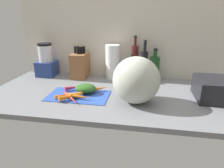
# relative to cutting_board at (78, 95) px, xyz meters

# --- Properties ---
(ground_plane) EXTENTS (1.70, 0.80, 0.03)m
(ground_plane) POSITION_rel_cutting_board_xyz_m (0.24, 0.10, -0.02)
(ground_plane) COLOR slate
(wall_back) EXTENTS (1.70, 0.03, 0.60)m
(wall_back) POSITION_rel_cutting_board_xyz_m (0.24, 0.48, 0.30)
(wall_back) COLOR beige
(wall_back) RESTS_ON ground_plane
(cutting_board) EXTENTS (0.39, 0.23, 0.01)m
(cutting_board) POSITION_rel_cutting_board_xyz_m (0.00, 0.00, 0.00)
(cutting_board) COLOR #2D51B7
(cutting_board) RESTS_ON ground_plane
(carrot_0) EXTENTS (0.12, 0.10, 0.03)m
(carrot_0) POSITION_rel_cutting_board_xyz_m (-0.06, 0.09, 0.02)
(carrot_0) COLOR #B2264C
(carrot_0) RESTS_ON cutting_board
(carrot_1) EXTENTS (0.13, 0.14, 0.03)m
(carrot_1) POSITION_rel_cutting_board_xyz_m (0.02, -0.00, 0.02)
(carrot_1) COLOR orange
(carrot_1) RESTS_ON cutting_board
(carrot_2) EXTENTS (0.16, 0.04, 0.03)m
(carrot_2) POSITION_rel_cutting_board_xyz_m (0.03, -0.06, 0.02)
(carrot_2) COLOR orange
(carrot_2) RESTS_ON cutting_board
(carrot_3) EXTENTS (0.11, 0.03, 0.02)m
(carrot_3) POSITION_rel_cutting_board_xyz_m (0.08, 0.10, 0.01)
(carrot_3) COLOR orange
(carrot_3) RESTS_ON cutting_board
(carrot_4) EXTENTS (0.14, 0.12, 0.03)m
(carrot_4) POSITION_rel_cutting_board_xyz_m (-0.02, -0.07, 0.02)
(carrot_4) COLOR orange
(carrot_4) RESTS_ON cutting_board
(carrot_5) EXTENTS (0.14, 0.15, 0.02)m
(carrot_5) POSITION_rel_cutting_board_xyz_m (-0.01, -0.09, 0.02)
(carrot_5) COLOR red
(carrot_5) RESTS_ON cutting_board
(carrot_6) EXTENTS (0.09, 0.09, 0.02)m
(carrot_6) POSITION_rel_cutting_board_xyz_m (-0.08, -0.05, 0.01)
(carrot_6) COLOR orange
(carrot_6) RESTS_ON cutting_board
(carrot_7) EXTENTS (0.14, 0.11, 0.03)m
(carrot_7) POSITION_rel_cutting_board_xyz_m (0.11, 0.08, 0.02)
(carrot_7) COLOR orange
(carrot_7) RESTS_ON cutting_board
(carrot_greens_pile) EXTENTS (0.14, 0.11, 0.06)m
(carrot_greens_pile) POSITION_rel_cutting_board_xyz_m (0.03, 0.05, 0.03)
(carrot_greens_pile) COLOR #2D6023
(carrot_greens_pile) RESTS_ON cutting_board
(winter_squash) EXTENTS (0.27, 0.25, 0.27)m
(winter_squash) POSITION_rel_cutting_board_xyz_m (0.36, -0.03, 0.13)
(winter_squash) COLOR #B2B7A8
(winter_squash) RESTS_ON ground_plane
(knife_block) EXTENTS (0.12, 0.17, 0.25)m
(knife_block) POSITION_rel_cutting_board_xyz_m (-0.11, 0.37, 0.10)
(knife_block) COLOR brown
(knife_block) RESTS_ON ground_plane
(blender_appliance) EXTENTS (0.15, 0.15, 0.27)m
(blender_appliance) POSITION_rel_cutting_board_xyz_m (-0.40, 0.38, 0.11)
(blender_appliance) COLOR navy
(blender_appliance) RESTS_ON ground_plane
(paper_towel_roll) EXTENTS (0.11, 0.11, 0.27)m
(paper_towel_roll) POSITION_rel_cutting_board_xyz_m (0.16, 0.39, 0.13)
(paper_towel_roll) COLOR white
(paper_towel_roll) RESTS_ON ground_plane
(bottle_0) EXTENTS (0.05, 0.05, 0.34)m
(bottle_0) POSITION_rel_cutting_board_xyz_m (0.32, 0.42, 0.13)
(bottle_0) COLOR #471919
(bottle_0) RESTS_ON ground_plane
(bottle_1) EXTENTS (0.05, 0.05, 0.31)m
(bottle_1) POSITION_rel_cutting_board_xyz_m (0.40, 0.38, 0.12)
(bottle_1) COLOR black
(bottle_1) RESTS_ON ground_plane
(bottle_2) EXTENTS (0.07, 0.07, 0.25)m
(bottle_2) POSITION_rel_cutting_board_xyz_m (0.48, 0.39, 0.10)
(bottle_2) COLOR #19421E
(bottle_2) RESTS_ON ground_plane
(dish_rack) EXTENTS (0.28, 0.25, 0.13)m
(dish_rack) POSITION_rel_cutting_board_xyz_m (0.87, 0.10, 0.06)
(dish_rack) COLOR black
(dish_rack) RESTS_ON ground_plane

